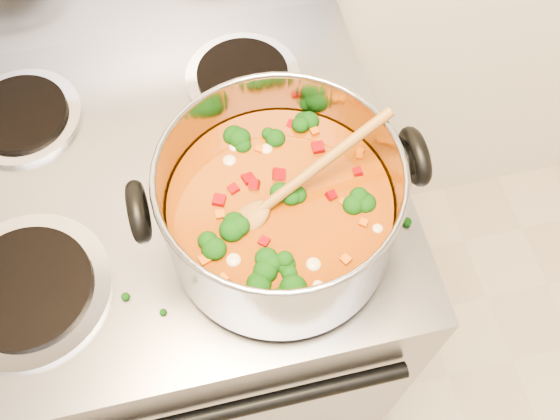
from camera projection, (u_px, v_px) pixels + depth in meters
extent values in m
cube|color=gray|center=(187.00, 288.00, 1.33)|extent=(0.74, 0.64, 0.92)
cylinder|color=black|center=(192.00, 420.00, 0.87)|extent=(0.63, 0.02, 0.02)
cylinder|color=#A5A5AD|center=(28.00, 289.00, 0.83)|extent=(0.22, 0.22, 0.01)
cylinder|color=black|center=(26.00, 287.00, 0.82)|extent=(0.18, 0.18, 0.01)
cylinder|color=#A5A5AD|center=(284.00, 237.00, 0.87)|extent=(0.22, 0.22, 0.01)
cylinder|color=black|center=(284.00, 234.00, 0.86)|extent=(0.18, 0.18, 0.01)
cylinder|color=#A5A5AD|center=(21.00, 117.00, 0.97)|extent=(0.19, 0.19, 0.01)
cylinder|color=black|center=(19.00, 114.00, 0.96)|extent=(0.15, 0.15, 0.01)
cylinder|color=#A5A5AD|center=(243.00, 77.00, 1.00)|extent=(0.19, 0.19, 0.01)
cylinder|color=black|center=(242.00, 74.00, 1.00)|extent=(0.15, 0.15, 0.01)
cylinder|color=#96969D|center=(280.00, 207.00, 0.78)|extent=(0.30, 0.30, 0.16)
torus|color=#96969D|center=(280.00, 174.00, 0.71)|extent=(0.30, 0.30, 0.01)
cylinder|color=#7C360B|center=(280.00, 219.00, 0.81)|extent=(0.28, 0.28, 0.09)
torus|color=black|center=(139.00, 212.00, 0.71)|extent=(0.02, 0.08, 0.08)
torus|color=black|center=(415.00, 156.00, 0.75)|extent=(0.02, 0.08, 0.08)
ellipsoid|color=black|center=(200.00, 211.00, 0.76)|extent=(0.04, 0.04, 0.03)
ellipsoid|color=black|center=(292.00, 206.00, 0.77)|extent=(0.04, 0.04, 0.03)
ellipsoid|color=black|center=(240.00, 188.00, 0.78)|extent=(0.04, 0.04, 0.03)
ellipsoid|color=black|center=(213.00, 246.00, 0.74)|extent=(0.04, 0.04, 0.03)
ellipsoid|color=black|center=(308.00, 217.00, 0.76)|extent=(0.04, 0.04, 0.03)
ellipsoid|color=black|center=(253.00, 274.00, 0.72)|extent=(0.04, 0.04, 0.03)
ellipsoid|color=black|center=(304.00, 193.00, 0.78)|extent=(0.04, 0.04, 0.03)
ellipsoid|color=black|center=(208.00, 169.00, 0.79)|extent=(0.04, 0.04, 0.03)
ellipsoid|color=black|center=(224.00, 160.00, 0.80)|extent=(0.04, 0.04, 0.03)
ellipsoid|color=black|center=(230.00, 135.00, 0.82)|extent=(0.04, 0.04, 0.03)
ellipsoid|color=black|center=(236.00, 151.00, 0.81)|extent=(0.04, 0.04, 0.03)
ellipsoid|color=#950605|center=(201.00, 257.00, 0.74)|extent=(0.01, 0.01, 0.01)
ellipsoid|color=#950605|center=(258.00, 239.00, 0.75)|extent=(0.01, 0.01, 0.01)
ellipsoid|color=#950605|center=(272.00, 215.00, 0.76)|extent=(0.01, 0.01, 0.01)
ellipsoid|color=#950605|center=(205.00, 238.00, 0.75)|extent=(0.01, 0.01, 0.01)
ellipsoid|color=#950605|center=(370.00, 170.00, 0.79)|extent=(0.01, 0.01, 0.01)
ellipsoid|color=#950605|center=(242.00, 159.00, 0.80)|extent=(0.01, 0.01, 0.01)
ellipsoid|color=#950605|center=(246.00, 136.00, 0.82)|extent=(0.01, 0.01, 0.01)
ellipsoid|color=#950605|center=(324.00, 152.00, 0.80)|extent=(0.01, 0.01, 0.01)
ellipsoid|color=#950605|center=(351.00, 161.00, 0.80)|extent=(0.01, 0.01, 0.01)
ellipsoid|color=#950605|center=(229.00, 274.00, 0.72)|extent=(0.01, 0.01, 0.01)
ellipsoid|color=#AF4A09|center=(288.00, 220.00, 0.76)|extent=(0.01, 0.01, 0.01)
ellipsoid|color=#AF4A09|center=(301.00, 256.00, 0.74)|extent=(0.01, 0.01, 0.01)
ellipsoid|color=#AF4A09|center=(231.00, 144.00, 0.81)|extent=(0.01, 0.01, 0.01)
ellipsoid|color=#AF4A09|center=(221.00, 236.00, 0.75)|extent=(0.01, 0.01, 0.01)
ellipsoid|color=#AF4A09|center=(276.00, 136.00, 0.82)|extent=(0.01, 0.01, 0.01)
ellipsoid|color=#AF4A09|center=(196.00, 184.00, 0.78)|extent=(0.01, 0.01, 0.01)
ellipsoid|color=#AF4A09|center=(222.00, 142.00, 0.81)|extent=(0.01, 0.01, 0.01)
ellipsoid|color=#AF4A09|center=(341.00, 188.00, 0.78)|extent=(0.01, 0.01, 0.01)
ellipsoid|color=#AF4A09|center=(310.00, 171.00, 0.79)|extent=(0.01, 0.01, 0.01)
ellipsoid|color=#AF4A09|center=(244.00, 290.00, 0.72)|extent=(0.01, 0.01, 0.01)
ellipsoid|color=#AF4A09|center=(303.00, 189.00, 0.78)|extent=(0.01, 0.01, 0.01)
ellipsoid|color=#AF4A09|center=(182.00, 206.00, 0.77)|extent=(0.01, 0.01, 0.01)
ellipsoid|color=tan|center=(268.00, 163.00, 0.80)|extent=(0.02, 0.02, 0.01)
ellipsoid|color=tan|center=(310.00, 131.00, 0.82)|extent=(0.02, 0.02, 0.01)
ellipsoid|color=tan|center=(277.00, 217.00, 0.76)|extent=(0.02, 0.02, 0.01)
ellipsoid|color=tan|center=(291.00, 240.00, 0.75)|extent=(0.02, 0.02, 0.01)
ellipsoid|color=tan|center=(211.00, 235.00, 0.75)|extent=(0.02, 0.02, 0.01)
ellipsoid|color=tan|center=(371.00, 176.00, 0.79)|extent=(0.02, 0.02, 0.01)
ellipsoid|color=tan|center=(308.00, 161.00, 0.80)|extent=(0.02, 0.02, 0.01)
ellipsoid|color=tan|center=(278.00, 233.00, 0.75)|extent=(0.02, 0.02, 0.01)
ellipsoid|color=olive|center=(249.00, 219.00, 0.76)|extent=(0.07, 0.06, 0.04)
cylinder|color=olive|center=(319.00, 166.00, 0.75)|extent=(0.20, 0.08, 0.09)
ellipsoid|color=black|center=(192.00, 353.00, 0.79)|extent=(0.01, 0.01, 0.01)
ellipsoid|color=black|center=(376.00, 176.00, 0.92)|extent=(0.01, 0.01, 0.01)
ellipsoid|color=black|center=(174.00, 348.00, 0.79)|extent=(0.01, 0.01, 0.01)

